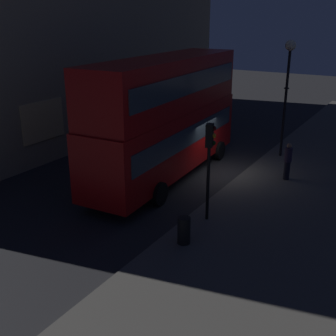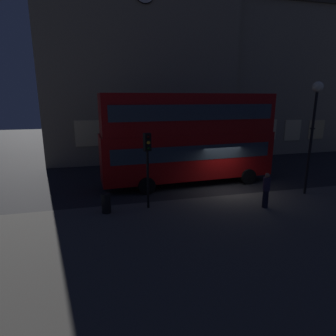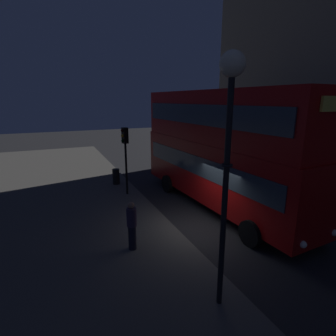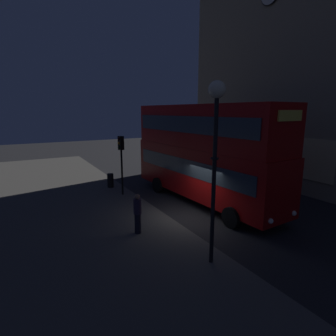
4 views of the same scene
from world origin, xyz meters
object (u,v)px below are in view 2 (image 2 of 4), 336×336
object	(u,v)px
traffic_light_near_kerb	(148,155)
street_lamp	(315,110)
pedestrian	(266,190)
double_decker_bus	(188,135)
litter_bin	(106,203)

from	to	relation	value
traffic_light_near_kerb	street_lamp	xyz separation A→B (m)	(9.08, -0.03, 1.99)
pedestrian	double_decker_bus	bearing A→B (deg)	-124.84
traffic_light_near_kerb	pedestrian	distance (m)	6.09
traffic_light_near_kerb	street_lamp	distance (m)	9.30
double_decker_bus	traffic_light_near_kerb	xyz separation A→B (m)	(-3.26, -3.82, -0.35)
double_decker_bus	litter_bin	world-z (taller)	double_decker_bus
street_lamp	pedestrian	bearing A→B (deg)	-158.72
double_decker_bus	street_lamp	bearing A→B (deg)	-36.68
double_decker_bus	street_lamp	world-z (taller)	street_lamp
traffic_light_near_kerb	double_decker_bus	bearing A→B (deg)	33.55
double_decker_bus	litter_bin	bearing A→B (deg)	-146.64
street_lamp	litter_bin	size ratio (longest dim) A/B	6.43
traffic_light_near_kerb	pedestrian	world-z (taller)	traffic_light_near_kerb
street_lamp	double_decker_bus	bearing A→B (deg)	146.50
double_decker_bus	pedestrian	world-z (taller)	double_decker_bus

